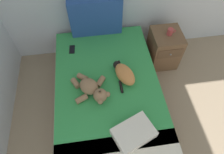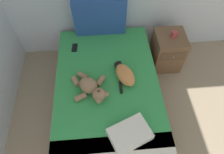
{
  "view_description": "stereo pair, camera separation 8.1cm",
  "coord_description": "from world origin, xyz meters",
  "px_view_note": "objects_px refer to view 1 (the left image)",
  "views": [
    {
      "loc": [
        1.19,
        2.06,
        2.52
      ],
      "look_at": [
        1.38,
        3.38,
        0.59
      ],
      "focal_mm": 31.67,
      "sensor_mm": 36.0,
      "label": 1
    },
    {
      "loc": [
        1.27,
        2.05,
        2.52
      ],
      "look_at": [
        1.38,
        3.38,
        0.59
      ],
      "focal_mm": 31.67,
      "sensor_mm": 36.0,
      "label": 2
    }
  ],
  "objects_px": {
    "cat": "(124,73)",
    "mug": "(170,32)",
    "teddy_bear": "(92,89)",
    "cell_phone": "(72,49)",
    "throw_pillow": "(134,133)",
    "nightstand": "(164,48)",
    "patterned_cushion": "(96,17)",
    "bed": "(108,93)"
  },
  "relations": [
    {
      "from": "cell_phone",
      "to": "mug",
      "type": "relative_size",
      "value": 1.27
    },
    {
      "from": "bed",
      "to": "mug",
      "type": "relative_size",
      "value": 16.41
    },
    {
      "from": "patterned_cushion",
      "to": "teddy_bear",
      "type": "bearing_deg",
      "value": -98.66
    },
    {
      "from": "bed",
      "to": "mug",
      "type": "xyz_separation_m",
      "value": [
        0.97,
        0.63,
        0.38
      ]
    },
    {
      "from": "patterned_cushion",
      "to": "throw_pillow",
      "type": "bearing_deg",
      "value": -82.11
    },
    {
      "from": "cell_phone",
      "to": "nightstand",
      "type": "relative_size",
      "value": 0.26
    },
    {
      "from": "mug",
      "to": "cat",
      "type": "bearing_deg",
      "value": -142.8
    },
    {
      "from": "cat",
      "to": "nightstand",
      "type": "xyz_separation_m",
      "value": [
        0.73,
        0.57,
        -0.28
      ]
    },
    {
      "from": "bed",
      "to": "cat",
      "type": "bearing_deg",
      "value": 15.04
    },
    {
      "from": "throw_pillow",
      "to": "nightstand",
      "type": "height_order",
      "value": "throw_pillow"
    },
    {
      "from": "patterned_cushion",
      "to": "cat",
      "type": "relative_size",
      "value": 1.61
    },
    {
      "from": "nightstand",
      "to": "mug",
      "type": "relative_size",
      "value": 4.82
    },
    {
      "from": "throw_pillow",
      "to": "cat",
      "type": "bearing_deg",
      "value": 87.52
    },
    {
      "from": "cat",
      "to": "bed",
      "type": "bearing_deg",
      "value": -164.96
    },
    {
      "from": "bed",
      "to": "throw_pillow",
      "type": "xyz_separation_m",
      "value": [
        0.18,
        -0.68,
        0.31
      ]
    },
    {
      "from": "patterned_cushion",
      "to": "cell_phone",
      "type": "distance_m",
      "value": 0.54
    },
    {
      "from": "bed",
      "to": "patterned_cushion",
      "type": "bearing_deg",
      "value": 92.25
    },
    {
      "from": "patterned_cushion",
      "to": "cat",
      "type": "distance_m",
      "value": 0.9
    },
    {
      "from": "nightstand",
      "to": "mug",
      "type": "distance_m",
      "value": 0.34
    },
    {
      "from": "cat",
      "to": "mug",
      "type": "distance_m",
      "value": 0.94
    },
    {
      "from": "cat",
      "to": "teddy_bear",
      "type": "height_order",
      "value": "teddy_bear"
    },
    {
      "from": "teddy_bear",
      "to": "bed",
      "type": "bearing_deg",
      "value": 30.54
    },
    {
      "from": "patterned_cushion",
      "to": "teddy_bear",
      "type": "xyz_separation_m",
      "value": [
        -0.15,
        -1.01,
        -0.2
      ]
    },
    {
      "from": "throw_pillow",
      "to": "nightstand",
      "type": "bearing_deg",
      "value": 59.64
    },
    {
      "from": "patterned_cushion",
      "to": "bed",
      "type": "bearing_deg",
      "value": -87.75
    },
    {
      "from": "cat",
      "to": "mug",
      "type": "height_order",
      "value": "mug"
    },
    {
      "from": "bed",
      "to": "cat",
      "type": "xyz_separation_m",
      "value": [
        0.21,
        0.06,
        0.32
      ]
    },
    {
      "from": "patterned_cushion",
      "to": "cell_phone",
      "type": "height_order",
      "value": "patterned_cushion"
    },
    {
      "from": "teddy_bear",
      "to": "mug",
      "type": "height_order",
      "value": "mug"
    },
    {
      "from": "bed",
      "to": "patterned_cushion",
      "type": "relative_size",
      "value": 2.76
    },
    {
      "from": "patterned_cushion",
      "to": "cat",
      "type": "xyz_separation_m",
      "value": [
        0.25,
        -0.84,
        -0.2
      ]
    },
    {
      "from": "cell_phone",
      "to": "nightstand",
      "type": "xyz_separation_m",
      "value": [
        1.36,
        0.02,
        -0.21
      ]
    },
    {
      "from": "cell_phone",
      "to": "nightstand",
      "type": "bearing_deg",
      "value": 0.99
    },
    {
      "from": "bed",
      "to": "nightstand",
      "type": "relative_size",
      "value": 3.4
    },
    {
      "from": "bed",
      "to": "cat",
      "type": "relative_size",
      "value": 4.45
    },
    {
      "from": "throw_pillow",
      "to": "teddy_bear",
      "type": "bearing_deg",
      "value": 123.24
    },
    {
      "from": "nightstand",
      "to": "bed",
      "type": "bearing_deg",
      "value": -146.46
    },
    {
      "from": "teddy_bear",
      "to": "cell_phone",
      "type": "distance_m",
      "value": 0.75
    },
    {
      "from": "cat",
      "to": "cell_phone",
      "type": "height_order",
      "value": "cat"
    },
    {
      "from": "patterned_cushion",
      "to": "throw_pillow",
      "type": "height_order",
      "value": "patterned_cushion"
    },
    {
      "from": "cell_phone",
      "to": "throw_pillow",
      "type": "xyz_separation_m",
      "value": [
        0.59,
        -1.28,
        0.05
      ]
    },
    {
      "from": "patterned_cushion",
      "to": "throw_pillow",
      "type": "distance_m",
      "value": 1.6
    }
  ]
}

